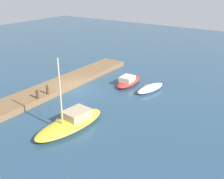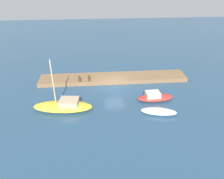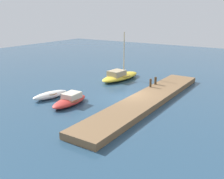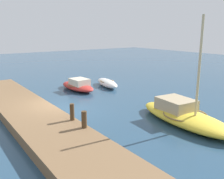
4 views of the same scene
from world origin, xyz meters
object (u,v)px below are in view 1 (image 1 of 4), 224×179
at_px(sailboat_yellow, 71,122).
at_px(rowboat_white, 150,88).
at_px(mooring_post_west, 47,90).
at_px(motorboat_red, 128,81).
at_px(mooring_post_mid_west, 37,94).

height_order(sailboat_yellow, rowboat_white, sailboat_yellow).
bearing_deg(mooring_post_west, motorboat_red, 150.25).
bearing_deg(sailboat_yellow, mooring_post_mid_west, -98.87).
bearing_deg(mooring_post_west, rowboat_white, 135.49).
height_order(mooring_post_west, mooring_post_mid_west, mooring_post_west).
distance_m(motorboat_red, mooring_post_mid_west, 9.59).
height_order(sailboat_yellow, mooring_post_west, sailboat_yellow).
xyz_separation_m(sailboat_yellow, mooring_post_mid_west, (-1.39, -5.27, 0.46)).
distance_m(rowboat_white, mooring_post_west, 9.95).
height_order(motorboat_red, rowboat_white, motorboat_red).
relative_size(rowboat_white, mooring_post_west, 4.49).
relative_size(motorboat_red, sailboat_yellow, 0.65).
height_order(rowboat_white, mooring_post_west, mooring_post_west).
bearing_deg(motorboat_red, rowboat_white, 80.35).
bearing_deg(rowboat_white, mooring_post_mid_west, -27.72).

